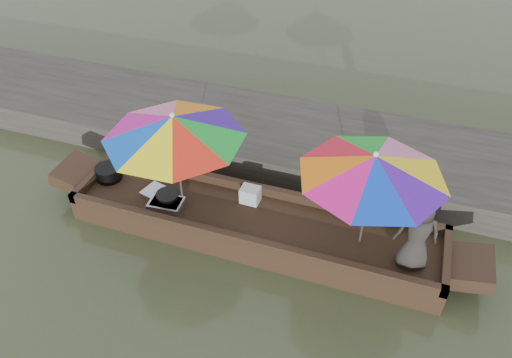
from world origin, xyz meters
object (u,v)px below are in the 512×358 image
(tray_crayfish, at_px, (166,204))
(umbrella_stern, at_px, (367,201))
(charcoal_grill, at_px, (168,198))
(umbrella_bow, at_px, (178,160))
(cooking_pot, at_px, (109,173))
(vendor, at_px, (418,233))
(tray_scallop, at_px, (159,194))
(boat_hull, at_px, (254,226))
(supply_bag, at_px, (250,195))

(tray_crayfish, distance_m, umbrella_stern, 2.96)
(charcoal_grill, relative_size, umbrella_bow, 0.16)
(umbrella_stern, bearing_deg, umbrella_bow, 180.00)
(cooking_pot, height_order, vendor, vendor)
(cooking_pot, relative_size, vendor, 0.35)
(tray_scallop, xyz_separation_m, umbrella_bow, (0.40, 0.01, 0.74))
(cooking_pot, relative_size, tray_scallop, 0.81)
(boat_hull, height_order, tray_crayfish, tray_crayfish)
(boat_hull, distance_m, umbrella_bow, 1.49)
(tray_crayfish, distance_m, charcoal_grill, 0.10)
(tray_crayfish, bearing_deg, tray_scallop, 140.46)
(charcoal_grill, xyz_separation_m, umbrella_bow, (0.19, 0.10, 0.70))
(boat_hull, relative_size, cooking_pot, 13.55)
(charcoal_grill, bearing_deg, umbrella_bow, 27.02)
(tray_scallop, bearing_deg, umbrella_bow, 1.05)
(vendor, bearing_deg, umbrella_stern, -24.01)
(tray_crayfish, bearing_deg, cooking_pot, 165.70)
(boat_hull, relative_size, supply_bag, 19.52)
(cooking_pot, distance_m, tray_crayfish, 1.20)
(umbrella_bow, bearing_deg, charcoal_grill, -152.98)
(umbrella_bow, bearing_deg, supply_bag, 17.95)
(cooking_pot, bearing_deg, boat_hull, -2.52)
(supply_bag, distance_m, umbrella_stern, 1.85)
(cooking_pot, height_order, supply_bag, supply_bag)
(tray_scallop, relative_size, supply_bag, 1.78)
(tray_scallop, bearing_deg, vendor, -2.39)
(boat_hull, xyz_separation_m, tray_crayfish, (-1.32, -0.19, 0.22))
(tray_scallop, bearing_deg, cooking_pot, 172.98)
(cooking_pot, xyz_separation_m, tray_scallop, (0.95, -0.12, -0.08))
(tray_scallop, height_order, charcoal_grill, charcoal_grill)
(charcoal_grill, distance_m, supply_bag, 1.24)
(charcoal_grill, bearing_deg, umbrella_stern, 1.96)
(boat_hull, distance_m, vendor, 2.36)
(supply_bag, xyz_separation_m, vendor, (2.40, -0.48, 0.44))
(tray_crayfish, bearing_deg, boat_hull, 8.08)
(umbrella_stern, bearing_deg, tray_crayfish, -176.26)
(tray_scallop, relative_size, vendor, 0.44)
(tray_scallop, bearing_deg, charcoal_grill, -24.16)
(tray_scallop, relative_size, charcoal_grill, 1.53)
(boat_hull, height_order, supply_bag, supply_bag)
(cooking_pot, bearing_deg, tray_crayfish, -14.30)
(charcoal_grill, relative_size, vendor, 0.28)
(tray_crayfish, bearing_deg, vendor, 0.37)
(cooking_pot, height_order, umbrella_bow, umbrella_bow)
(tray_crayfish, relative_size, umbrella_stern, 0.26)
(boat_hull, height_order, umbrella_bow, umbrella_bow)
(tray_scallop, distance_m, charcoal_grill, 0.23)
(boat_hull, height_order, tray_scallop, tray_scallop)
(cooking_pot, distance_m, charcoal_grill, 1.17)
(boat_hull, distance_m, tray_crayfish, 1.35)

